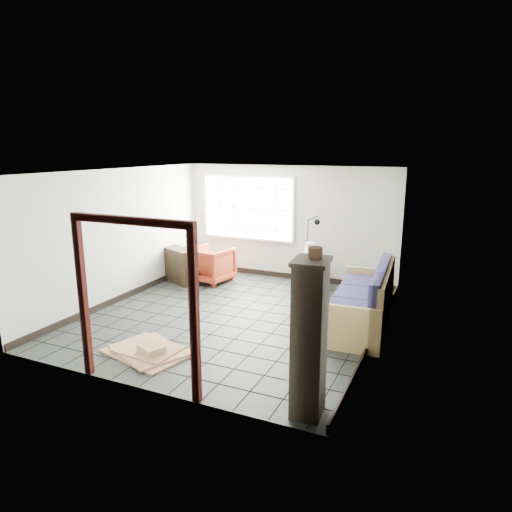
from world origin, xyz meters
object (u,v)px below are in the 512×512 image
at_px(futon_sofa, 365,304).
at_px(tall_shelf, 309,338).
at_px(armchair, 211,263).
at_px(side_table, 313,267).

height_order(futon_sofa, tall_shelf, tall_shelf).
distance_m(armchair, side_table, 2.31).
relative_size(armchair, tall_shelf, 0.48).
bearing_deg(futon_sofa, side_table, 127.53).
bearing_deg(armchair, futon_sofa, 169.75).
bearing_deg(futon_sofa, armchair, 157.93).
distance_m(futon_sofa, tall_shelf, 2.99).
bearing_deg(futon_sofa, tall_shelf, -95.20).
bearing_deg(side_table, futon_sofa, -48.72).
bearing_deg(armchair, side_table, -161.39).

